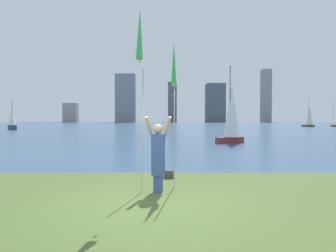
{
  "coord_description": "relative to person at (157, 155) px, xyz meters",
  "views": [
    {
      "loc": [
        0.36,
        -6.46,
        1.87
      ],
      "look_at": [
        0.43,
        9.7,
        1.39
      ],
      "focal_mm": 32.81,
      "sensor_mm": 36.0,
      "label": 1
    }
  ],
  "objects": [
    {
      "name": "ground",
      "position": [
        -0.12,
        49.82,
        -0.99
      ],
      "size": [
        120.0,
        138.0,
        0.12
      ],
      "color": "#475B28"
    },
    {
      "name": "person",
      "position": [
        0.0,
        0.0,
        0.0
      ],
      "size": [
        0.69,
        0.51,
        1.89
      ],
      "rotation": [
        0.0,
        0.0,
        0.13
      ],
      "color": "#3F59A5",
      "rests_on": "ground"
    },
    {
      "name": "kite_flag_left",
      "position": [
        -0.41,
        -0.46,
        2.75
      ],
      "size": [
        0.16,
        1.21,
        4.4
      ],
      "color": "#B2B2B7",
      "rests_on": "ground"
    },
    {
      "name": "kite_flag_right",
      "position": [
        0.41,
        0.83,
        2.3
      ],
      "size": [
        0.16,
        1.13,
        3.91
      ],
      "color": "#B2B2B7",
      "rests_on": "ground"
    },
    {
      "name": "bag",
      "position": [
        0.27,
        1.71,
        -0.81
      ],
      "size": [
        0.31,
        0.14,
        0.23
      ],
      "color": "#4C4742",
      "rests_on": "ground"
    },
    {
      "name": "sailboat_1",
      "position": [
        -22.83,
        37.7,
        0.53
      ],
      "size": [
        1.97,
        2.15,
        4.34
      ],
      "color": "#333D51",
      "rests_on": "ground"
    },
    {
      "name": "sailboat_2",
      "position": [
        32.05,
        51.36,
        -0.63
      ],
      "size": [
        1.4,
        2.74,
        4.65
      ],
      "color": "brown",
      "rests_on": "ground"
    },
    {
      "name": "sailboat_3",
      "position": [
        27.23,
        50.95,
        1.15
      ],
      "size": [
        2.39,
        1.77,
        5.63
      ],
      "color": "brown",
      "rests_on": "ground"
    },
    {
      "name": "sailboat_7",
      "position": [
        4.78,
        14.24,
        1.21
      ],
      "size": [
        2.17,
        1.48,
        5.49
      ],
      "color": "maroon",
      "rests_on": "ground"
    },
    {
      "name": "skyline_tower_0",
      "position": [
        -35.02,
        103.4,
        2.52
      ],
      "size": [
        4.99,
        3.06,
        6.89
      ],
      "color": "gray",
      "rests_on": "ground"
    },
    {
      "name": "skyline_tower_1",
      "position": [
        -14.83,
        101.2,
        7.58
      ],
      "size": [
        6.97,
        3.55,
        17.02
      ],
      "color": "gray",
      "rests_on": "ground"
    },
    {
      "name": "skyline_tower_2",
      "position": [
        1.81,
        106.76,
        6.33
      ],
      "size": [
        3.19,
        6.93,
        14.52
      ],
      "color": "#565B66",
      "rests_on": "ground"
    },
    {
      "name": "skyline_tower_3",
      "position": [
        17.68,
        105.88,
        6.11
      ],
      "size": [
        6.78,
        6.59,
        14.07
      ],
      "color": "#565B66",
      "rests_on": "ground"
    },
    {
      "name": "skyline_tower_4",
      "position": [
        36.71,
        106.73,
        8.84
      ],
      "size": [
        3.35,
        3.35,
        19.54
      ],
      "color": "gray",
      "rests_on": "ground"
    }
  ]
}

